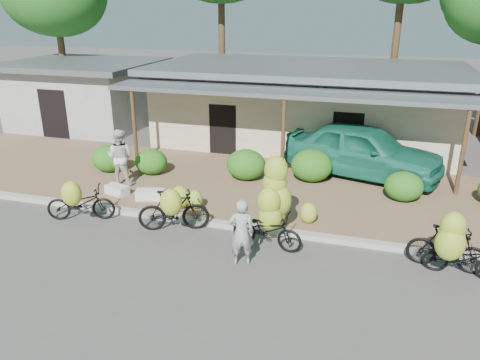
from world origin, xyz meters
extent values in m
plane|color=#4C4947|center=(0.00, 0.00, 0.00)|extent=(100.00, 100.00, 0.00)
cube|color=brown|center=(0.00, 5.00, 0.06)|extent=(60.00, 6.00, 0.12)
cube|color=#A8A399|center=(0.00, 2.00, 0.07)|extent=(60.00, 0.25, 0.15)
cube|color=beige|center=(0.00, 11.00, 1.55)|extent=(12.00, 6.00, 3.10)
cube|color=slate|center=(0.00, 11.00, 3.23)|extent=(13.00, 7.00, 0.25)
cube|color=black|center=(0.00, 8.05, 1.10)|extent=(1.40, 0.12, 2.20)
cube|color=slate|center=(0.00, 7.00, 2.90)|extent=(13.00, 2.00, 0.15)
cylinder|color=#4E3A1F|center=(-5.60, 6.10, 1.43)|extent=(0.14, 0.14, 2.85)
cylinder|color=#4E3A1F|center=(0.00, 6.10, 1.43)|extent=(0.14, 0.14, 2.85)
cylinder|color=#4E3A1F|center=(5.60, 6.10, 1.43)|extent=(0.14, 0.14, 2.85)
cube|color=#A8A8A3|center=(-11.00, 11.00, 1.45)|extent=(6.00, 5.00, 2.90)
cube|color=slate|center=(-11.00, 11.00, 3.02)|extent=(7.00, 6.00, 0.25)
cube|color=black|center=(-11.00, 8.55, 1.10)|extent=(1.40, 0.12, 2.20)
cylinder|color=#4E3A1F|center=(-13.50, 13.00, 3.30)|extent=(0.36, 0.36, 6.59)
cylinder|color=#4E3A1F|center=(-5.50, 16.00, 4.44)|extent=(0.36, 0.36, 8.88)
cylinder|color=#4E3A1F|center=(3.50, 16.50, 4.11)|extent=(0.36, 0.36, 8.22)
ellipsoid|color=#1C5B14|center=(-6.03, 4.88, 0.59)|extent=(1.21, 1.09, 0.95)
ellipsoid|color=#1C5B14|center=(-4.46, 5.05, 0.57)|extent=(1.14, 1.03, 0.89)
ellipsoid|color=#1C5B14|center=(-1.13, 5.49, 0.64)|extent=(1.34, 1.20, 1.04)
ellipsoid|color=#1C5B14|center=(1.03, 5.97, 0.66)|extent=(1.39, 1.25, 1.09)
ellipsoid|color=#1C5B14|center=(3.96, 5.09, 0.57)|extent=(1.15, 1.04, 0.90)
imported|color=black|center=(-4.77, 1.33, 0.50)|extent=(2.01, 1.25, 1.00)
ellipsoid|color=#A8BD2F|center=(-4.56, 0.71, 1.05)|extent=(0.55, 0.47, 0.69)
imported|color=black|center=(-1.99, 1.47, 0.57)|extent=(1.98, 1.17, 1.15)
ellipsoid|color=#A8BD2F|center=(-1.76, 0.86, 1.09)|extent=(0.57, 0.48, 0.71)
imported|color=black|center=(0.62, 1.24, 0.48)|extent=(1.91, 0.90, 0.97)
ellipsoid|color=#A8BD2F|center=(0.65, 1.79, 0.70)|extent=(0.65, 0.55, 0.81)
ellipsoid|color=#A8BD2F|center=(0.75, 1.78, 1.09)|extent=(0.74, 0.63, 0.92)
ellipsoid|color=#A8BD2F|center=(0.67, 1.79, 1.50)|extent=(0.62, 0.52, 0.77)
ellipsoid|color=#A8BD2F|center=(0.70, 1.78, 1.88)|extent=(0.60, 0.51, 0.75)
ellipsoid|color=#A8BD2F|center=(0.65, 1.44, 0.75)|extent=(0.60, 0.51, 0.75)
ellipsoid|color=#A8BD2F|center=(0.61, 1.44, 1.16)|extent=(0.60, 0.51, 0.74)
imported|color=black|center=(4.82, 1.41, 0.53)|extent=(1.82, 0.72, 1.07)
ellipsoid|color=#A8BD2F|center=(4.73, 0.77, 0.98)|extent=(0.63, 0.53, 0.78)
ellipsoid|color=#A8BD2F|center=(4.74, 0.82, 1.36)|extent=(0.53, 0.45, 0.66)
imported|color=black|center=(5.12, 1.21, 0.44)|extent=(1.71, 0.73, 0.87)
ellipsoid|color=#A8BD2F|center=(-2.31, 2.60, 0.46)|extent=(0.55, 0.47, 0.69)
ellipsoid|color=#A8BD2F|center=(-1.87, 2.69, 0.41)|extent=(0.46, 0.39, 0.58)
ellipsoid|color=#A8BD2F|center=(1.45, 2.68, 0.42)|extent=(0.47, 0.40, 0.59)
cube|color=silver|center=(-3.46, 2.96, 0.27)|extent=(0.93, 0.61, 0.30)
cube|color=silver|center=(-4.65, 3.03, 0.26)|extent=(0.83, 0.58, 0.28)
imported|color=gray|center=(0.24, 0.30, 0.82)|extent=(0.69, 0.57, 1.64)
imported|color=silver|center=(-4.96, 3.90, 1.05)|extent=(0.93, 0.73, 1.86)
imported|color=#176950|center=(2.63, 7.00, 1.03)|extent=(5.73, 3.49, 1.82)
camera|label=1|loc=(2.97, -8.95, 5.75)|focal=35.00mm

